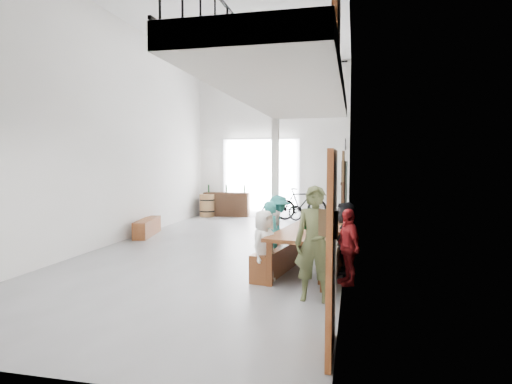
% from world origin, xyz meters
% --- Properties ---
extents(floor, '(12.00, 12.00, 0.00)m').
position_xyz_m(floor, '(0.00, 0.00, 0.00)').
color(floor, slate).
rests_on(floor, ground).
extents(room_walls, '(12.00, 12.00, 12.00)m').
position_xyz_m(room_walls, '(0.00, 0.00, 3.55)').
color(room_walls, white).
rests_on(room_walls, ground).
extents(gateway_portal, '(2.80, 0.08, 2.80)m').
position_xyz_m(gateway_portal, '(-0.40, 5.94, 1.40)').
color(gateway_portal, white).
rests_on(gateway_portal, ground).
extents(right_wall_decor, '(0.07, 8.28, 5.07)m').
position_xyz_m(right_wall_decor, '(2.70, -1.87, 1.74)').
color(right_wall_decor, '#985725').
rests_on(right_wall_decor, ground).
extents(balcony, '(1.52, 5.62, 4.00)m').
position_xyz_m(balcony, '(1.98, -3.13, 2.96)').
color(balcony, silver).
rests_on(balcony, ground).
extents(tasting_table, '(1.37, 2.64, 0.79)m').
position_xyz_m(tasting_table, '(2.20, -1.68, 0.71)').
color(tasting_table, brown).
rests_on(tasting_table, ground).
extents(bench_inner, '(0.66, 2.05, 0.47)m').
position_xyz_m(bench_inner, '(1.60, -1.69, 0.23)').
color(bench_inner, brown).
rests_on(bench_inner, ground).
extents(bench_wall, '(0.41, 1.77, 0.40)m').
position_xyz_m(bench_wall, '(2.57, -1.59, 0.20)').
color(bench_wall, brown).
rests_on(bench_wall, ground).
extents(tableware, '(0.38, 1.58, 0.35)m').
position_xyz_m(tableware, '(2.16, -1.57, 0.93)').
color(tableware, black).
rests_on(tableware, tasting_table).
extents(side_bench, '(0.65, 1.62, 0.45)m').
position_xyz_m(side_bench, '(-2.50, 1.20, 0.22)').
color(side_bench, brown).
rests_on(side_bench, ground).
extents(oak_barrel, '(0.55, 0.55, 0.82)m').
position_xyz_m(oak_barrel, '(-2.27, 5.36, 0.41)').
color(oak_barrel, olive).
rests_on(oak_barrel, ground).
extents(serving_counter, '(1.68, 0.57, 0.87)m').
position_xyz_m(serving_counter, '(-1.62, 5.65, 0.43)').
color(serving_counter, '#311B0E').
rests_on(serving_counter, ground).
extents(counter_bottles, '(1.41, 0.14, 0.28)m').
position_xyz_m(counter_bottles, '(-1.62, 5.63, 1.01)').
color(counter_bottles, black).
rests_on(counter_bottles, serving_counter).
extents(guest_left_a, '(0.54, 0.67, 1.19)m').
position_xyz_m(guest_left_a, '(1.48, -2.47, 0.60)').
color(guest_left_a, white).
rests_on(guest_left_a, ground).
extents(guest_left_b, '(0.43, 0.54, 1.28)m').
position_xyz_m(guest_left_b, '(1.49, -1.82, 0.64)').
color(guest_left_b, teal).
rests_on(guest_left_b, ground).
extents(guest_left_c, '(0.41, 0.52, 1.05)m').
position_xyz_m(guest_left_c, '(1.44, -1.21, 0.53)').
color(guest_left_c, white).
rests_on(guest_left_c, ground).
extents(guest_left_d, '(0.72, 0.95, 1.30)m').
position_xyz_m(guest_left_d, '(1.41, -0.71, 0.65)').
color(guest_left_d, teal).
rests_on(guest_left_d, ground).
extents(guest_right_a, '(0.57, 0.78, 1.23)m').
position_xyz_m(guest_right_a, '(2.84, -2.32, 0.62)').
color(guest_right_a, '#B11E23').
rests_on(guest_right_a, ground).
extents(guest_right_b, '(0.47, 1.20, 1.27)m').
position_xyz_m(guest_right_b, '(2.78, -1.50, 0.63)').
color(guest_right_b, black).
rests_on(guest_right_b, ground).
extents(guest_right_c, '(0.51, 0.60, 1.04)m').
position_xyz_m(guest_right_c, '(2.77, -0.89, 0.52)').
color(guest_right_c, white).
rests_on(guest_right_c, ground).
extents(host_standing, '(0.61, 0.40, 1.64)m').
position_xyz_m(host_standing, '(2.39, -3.25, 0.82)').
color(host_standing, '#474D2B').
rests_on(host_standing, ground).
extents(potted_plant, '(0.48, 0.45, 0.42)m').
position_xyz_m(potted_plant, '(2.45, 0.21, 0.21)').
color(potted_plant, '#1B4416').
rests_on(potted_plant, ground).
extents(bicycle_near, '(1.61, 0.89, 0.80)m').
position_xyz_m(bicycle_near, '(0.52, 5.13, 0.40)').
color(bicycle_near, black).
rests_on(bicycle_near, ground).
extents(bicycle_far, '(1.89, 1.11, 1.10)m').
position_xyz_m(bicycle_far, '(1.17, 5.26, 0.55)').
color(bicycle_far, black).
rests_on(bicycle_far, ground).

